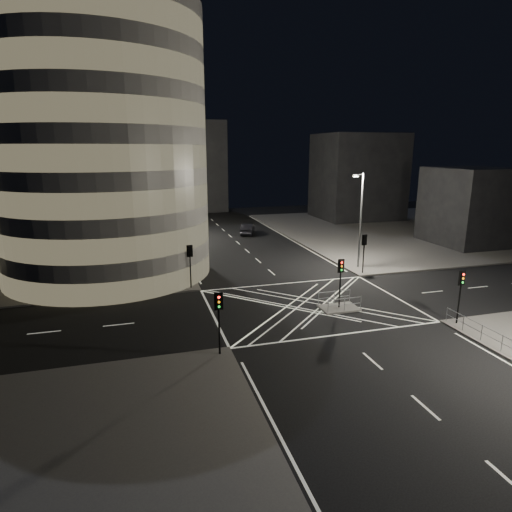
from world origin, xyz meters
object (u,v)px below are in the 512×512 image
object	(u,v)px
traffic_signal_fr	(364,247)
street_lamp_left_near	(176,221)
traffic_signal_fl	(190,258)
traffic_signal_island	(341,274)
traffic_signal_nr	(461,287)
traffic_signal_nl	(219,312)
sedan	(248,229)
street_lamp_left_far	(163,201)
central_island	(339,308)
street_lamp_right_far	(360,217)

from	to	relation	value
traffic_signal_fr	street_lamp_left_near	world-z (taller)	street_lamp_left_near
traffic_signal_fl	traffic_signal_island	distance (m)	13.62
traffic_signal_nr	street_lamp_left_near	xyz separation A→B (m)	(-18.24, 18.80, 2.63)
traffic_signal_fl	traffic_signal_nl	xyz separation A→B (m)	(0.00, -13.60, 0.00)
traffic_signal_nl	traffic_signal_nr	bearing A→B (deg)	0.00
traffic_signal_fl	traffic_signal_island	size ratio (longest dim) A/B	1.00
traffic_signal_fl	sedan	world-z (taller)	traffic_signal_fl
traffic_signal_fl	traffic_signal_fr	world-z (taller)	same
traffic_signal_fl	street_lamp_left_near	bearing A→B (deg)	96.97
traffic_signal_fr	sedan	xyz separation A→B (m)	(-5.96, 23.80, -2.09)
street_lamp_left_far	sedan	world-z (taller)	street_lamp_left_far
street_lamp_left_far	traffic_signal_island	bearing A→B (deg)	-70.05
traffic_signal_island	street_lamp_left_near	world-z (taller)	street_lamp_left_near
street_lamp_left_near	traffic_signal_nr	bearing A→B (deg)	-45.87
traffic_signal_fl	street_lamp_left_far	world-z (taller)	street_lamp_left_far
street_lamp_left_near	street_lamp_left_far	bearing A→B (deg)	90.00
central_island	traffic_signal_fr	distance (m)	11.10
traffic_signal_fl	traffic_signal_fr	bearing A→B (deg)	0.00
central_island	sedan	size ratio (longest dim) A/B	0.60
central_island	traffic_signal_nr	xyz separation A→B (m)	(6.80, -5.30, 2.84)
traffic_signal_fr	street_lamp_right_far	xyz separation A→B (m)	(0.64, 2.20, 2.63)
central_island	traffic_signal_nl	xyz separation A→B (m)	(-10.80, -5.30, 2.84)
traffic_signal_nr	street_lamp_right_far	world-z (taller)	street_lamp_right_far
central_island	street_lamp_left_far	bearing A→B (deg)	109.95
street_lamp_right_far	sedan	size ratio (longest dim) A/B	2.00
central_island	street_lamp_right_far	size ratio (longest dim) A/B	0.30
traffic_signal_fr	traffic_signal_island	xyz separation A→B (m)	(-6.80, -8.30, 0.00)
central_island	street_lamp_left_far	xyz separation A→B (m)	(-11.44, 31.50, 5.47)
traffic_signal_fl	traffic_signal_fr	size ratio (longest dim) A/B	1.00
central_island	street_lamp_right_far	bearing A→B (deg)	54.70
street_lamp_left_near	sedan	world-z (taller)	street_lamp_left_near
traffic_signal_nl	traffic_signal_island	bearing A→B (deg)	26.14
traffic_signal_fr	traffic_signal_island	world-z (taller)	same
traffic_signal_fl	traffic_signal_nr	bearing A→B (deg)	-37.69
traffic_signal_fr	street_lamp_right_far	distance (m)	3.48
traffic_signal_fl	traffic_signal_fr	xyz separation A→B (m)	(17.60, 0.00, 0.00)
traffic_signal_fr	street_lamp_right_far	size ratio (longest dim) A/B	0.40
traffic_signal_nl	street_lamp_right_far	size ratio (longest dim) A/B	0.40
central_island	traffic_signal_island	size ratio (longest dim) A/B	0.75
traffic_signal_nr	sedan	distance (m)	37.93
traffic_signal_fr	street_lamp_left_near	size ratio (longest dim) A/B	0.40
sedan	traffic_signal_island	bearing A→B (deg)	108.55
traffic_signal_fl	street_lamp_left_near	xyz separation A→B (m)	(-0.64, 5.20, 2.63)
street_lamp_right_far	central_island	bearing A→B (deg)	-125.30
traffic_signal_nl	street_lamp_left_far	xyz separation A→B (m)	(-0.64, 36.80, 2.63)
traffic_signal_nl	sedan	bearing A→B (deg)	72.71
traffic_signal_island	sedan	distance (m)	32.18
central_island	traffic_signal_fr	xyz separation A→B (m)	(6.80, 8.30, 2.84)
traffic_signal_fl	sedan	bearing A→B (deg)	63.94
traffic_signal_nr	street_lamp_right_far	distance (m)	16.03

